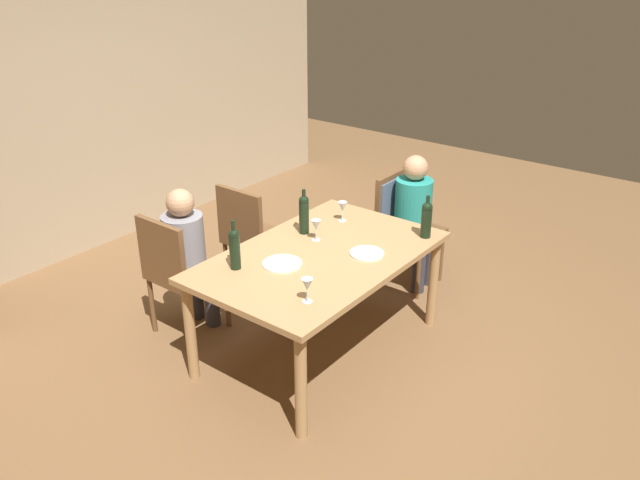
{
  "coord_description": "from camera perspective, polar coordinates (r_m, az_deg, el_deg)",
  "views": [
    {
      "loc": [
        -2.96,
        -2.29,
        2.59
      ],
      "look_at": [
        0.0,
        0.0,
        0.84
      ],
      "focal_mm": 35.84,
      "sensor_mm": 36.0,
      "label": 1
    }
  ],
  "objects": [
    {
      "name": "dining_table",
      "position": [
        4.21,
        0.0,
        -2.23
      ],
      "size": [
        1.66,
        1.05,
        0.74
      ],
      "color": "#A87F51",
      "rests_on": "ground_plane"
    },
    {
      "name": "chair_far_right",
      "position": [
        4.99,
        -6.2,
        0.62
      ],
      "size": [
        0.44,
        0.44,
        0.92
      ],
      "rotation": [
        0.0,
        0.0,
        -1.57
      ],
      "color": "brown",
      "rests_on": "ground_plane"
    },
    {
      "name": "dinner_plate_guest_left",
      "position": [
        4.04,
        -3.4,
        -2.12
      ],
      "size": [
        0.25,
        0.25,
        0.01
      ],
      "primitive_type": "cylinder",
      "color": "white",
      "rests_on": "dining_table"
    },
    {
      "name": "dinner_plate_host",
      "position": [
        4.18,
        4.21,
        -1.19
      ],
      "size": [
        0.23,
        0.23,
        0.01
      ],
      "primitive_type": "cylinder",
      "color": "white",
      "rests_on": "dining_table"
    },
    {
      "name": "wine_bottle_short_olive",
      "position": [
        4.42,
        9.49,
        1.91
      ],
      "size": [
        0.07,
        0.07,
        0.3
      ],
      "color": "black",
      "rests_on": "dining_table"
    },
    {
      "name": "wine_glass_near_left",
      "position": [
        4.63,
        2.02,
        2.93
      ],
      "size": [
        0.07,
        0.07,
        0.15
      ],
      "color": "silver",
      "rests_on": "dining_table"
    },
    {
      "name": "ground_plane",
      "position": [
        4.55,
        0.0,
        -9.6
      ],
      "size": [
        10.0,
        10.0,
        0.0
      ],
      "primitive_type": "plane",
      "color": "brown"
    },
    {
      "name": "chair_far_left",
      "position": [
        4.54,
        -12.68,
        -2.48
      ],
      "size": [
        0.44,
        0.44,
        0.92
      ],
      "rotation": [
        0.0,
        0.0,
        -1.57
      ],
      "color": "brown",
      "rests_on": "ground_plane"
    },
    {
      "name": "handbag",
      "position": [
        5.47,
        -2.86,
        -1.92
      ],
      "size": [
        0.19,
        0.3,
        0.22
      ],
      "primitive_type": "cube",
      "rotation": [
        0.0,
        0.0,
        -1.83
      ],
      "color": "brown",
      "rests_on": "ground_plane"
    },
    {
      "name": "wine_glass_centre",
      "position": [
        4.32,
        -0.36,
        1.27
      ],
      "size": [
        0.07,
        0.07,
        0.15
      ],
      "color": "silver",
      "rests_on": "dining_table"
    },
    {
      "name": "wine_bottle_tall_green",
      "position": [
        4.42,
        -1.44,
        2.42
      ],
      "size": [
        0.07,
        0.07,
        0.32
      ],
      "color": "black",
      "rests_on": "dining_table"
    },
    {
      "name": "wine_glass_near_right",
      "position": [
        3.58,
        -1.15,
        -4.07
      ],
      "size": [
        0.07,
        0.07,
        0.15
      ],
      "color": "silver",
      "rests_on": "dining_table"
    },
    {
      "name": "person_woman_host",
      "position": [
        5.13,
        8.53,
        2.48
      ],
      "size": [
        0.29,
        0.34,
        1.1
      ],
      "rotation": [
        0.0,
        0.0,
        3.14
      ],
      "color": "#33333D",
      "rests_on": "ground_plane"
    },
    {
      "name": "person_man_bearded",
      "position": [
        4.56,
        -11.73,
        -0.83
      ],
      "size": [
        0.33,
        0.29,
        1.09
      ],
      "rotation": [
        0.0,
        0.0,
        -1.57
      ],
      "color": "#33333D",
      "rests_on": "ground_plane"
    },
    {
      "name": "chair_right_end",
      "position": [
        5.21,
        7.07,
        2.4
      ],
      "size": [
        0.44,
        0.46,
        0.92
      ],
      "rotation": [
        0.0,
        0.0,
        3.14
      ],
      "color": "brown",
      "rests_on": "ground_plane"
    },
    {
      "name": "wine_bottle_dark_red",
      "position": [
        3.96,
        -7.63,
        -0.65
      ],
      "size": [
        0.07,
        0.07,
        0.33
      ],
      "color": "black",
      "rests_on": "dining_table"
    },
    {
      "name": "rear_room_partition",
      "position": [
        5.95,
        -21.69,
        11.33
      ],
      "size": [
        6.4,
        0.12,
        2.7
      ],
      "primitive_type": "cube",
      "color": "tan",
      "rests_on": "ground_plane"
    }
  ]
}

